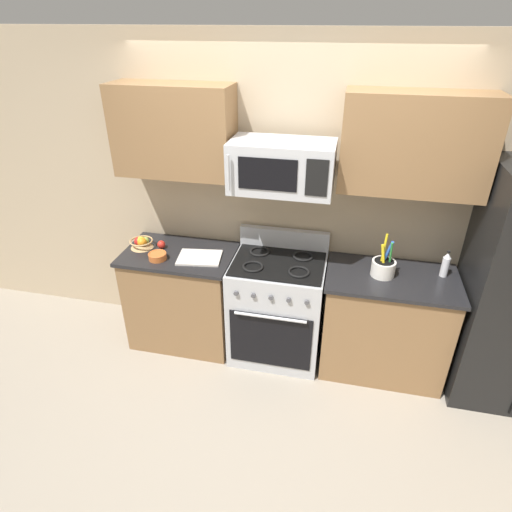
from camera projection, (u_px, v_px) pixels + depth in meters
name	position (u px, v px, depth m)	size (l,w,h in m)	color
ground_plane	(262.00, 403.00, 3.37)	(16.00, 16.00, 0.00)	gray
wall_back	(287.00, 202.00, 3.58)	(8.00, 0.10, 2.60)	tan
counter_left	(183.00, 297.00, 3.84)	(0.94, 0.61, 0.91)	olive
range_oven	(277.00, 308.00, 3.67)	(0.76, 0.65, 1.09)	#B2B5BA
counter_right	(384.00, 323.00, 3.51)	(1.01, 0.61, 0.91)	olive
microwave	(282.00, 166.00, 3.09)	(0.75, 0.44, 0.36)	#B2B5BA
upper_cabinets_left	(174.00, 131.00, 3.27)	(0.93, 0.34, 0.68)	olive
upper_cabinets_right	(415.00, 144.00, 2.94)	(1.00, 0.34, 0.68)	olive
utensil_crock	(383.00, 267.00, 3.27)	(0.18, 0.18, 0.34)	white
fruit_basket	(142.00, 243.00, 3.68)	(0.20, 0.20, 0.10)	tan
apple_loose	(161.00, 244.00, 3.68)	(0.07, 0.07, 0.07)	red
cutting_board	(200.00, 258.00, 3.53)	(0.35, 0.26, 0.02)	silver
bottle_vinegar	(446.00, 265.00, 3.25)	(0.06, 0.06, 0.22)	silver
prep_bowl	(157.00, 256.00, 3.51)	(0.15, 0.15, 0.06)	#D1662D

